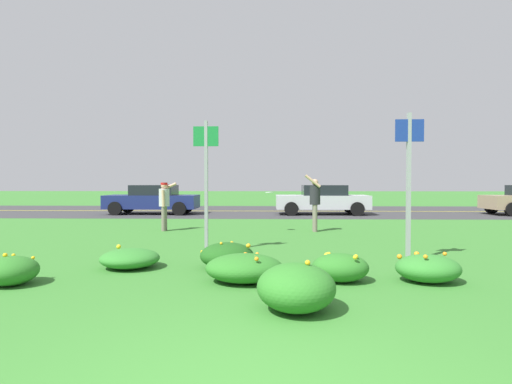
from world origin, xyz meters
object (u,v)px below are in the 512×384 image
at_px(person_thrower_red_cap_gray_shirt, 164,201).
at_px(car_navy_center_right, 153,199).
at_px(car_silver_center_left, 322,199).
at_px(sign_post_near_path, 206,174).
at_px(person_catcher_dark_shirt, 315,200).
at_px(frisbee_white, 270,192).
at_px(sign_post_by_roadside, 409,173).

distance_m(person_thrower_red_cap_gray_shirt, car_navy_center_right, 7.42).
bearing_deg(car_silver_center_left, sign_post_near_path, -109.89).
bearing_deg(car_silver_center_left, person_thrower_red_cap_gray_shirt, -130.80).
distance_m(person_catcher_dark_shirt, frisbee_white, 1.50).
bearing_deg(sign_post_by_roadside, person_thrower_red_cap_gray_shirt, 140.96).
bearing_deg(person_thrower_red_cap_gray_shirt, person_catcher_dark_shirt, -0.28).
height_order(person_thrower_red_cap_gray_shirt, car_navy_center_right, person_thrower_red_cap_gray_shirt).
height_order(sign_post_near_path, sign_post_by_roadside, sign_post_by_roadside).
relative_size(sign_post_near_path, car_navy_center_right, 0.66).
xyz_separation_m(sign_post_near_path, person_catcher_dark_shirt, (2.89, 4.13, -0.76)).
height_order(sign_post_by_roadside, person_thrower_red_cap_gray_shirt, sign_post_by_roadside).
bearing_deg(frisbee_white, sign_post_by_roadside, -60.08).
bearing_deg(frisbee_white, car_navy_center_right, 128.82).
distance_m(person_thrower_red_cap_gray_shirt, person_catcher_dark_shirt, 4.90).
height_order(person_thrower_red_cap_gray_shirt, frisbee_white, person_thrower_red_cap_gray_shirt).
bearing_deg(person_thrower_red_cap_gray_shirt, car_navy_center_right, 108.81).
relative_size(sign_post_by_roadside, person_catcher_dark_shirt, 1.61).
xyz_separation_m(frisbee_white, car_silver_center_left, (2.62, 7.25, -0.53)).
bearing_deg(person_catcher_dark_shirt, car_silver_center_left, 80.68).
relative_size(sign_post_by_roadside, car_silver_center_left, 0.66).
distance_m(sign_post_by_roadside, person_thrower_red_cap_gray_shirt, 8.03).
bearing_deg(person_thrower_red_cap_gray_shirt, sign_post_by_roadside, -39.04).
bearing_deg(car_silver_center_left, car_navy_center_right, 180.00).
relative_size(sign_post_near_path, car_silver_center_left, 0.66).
xyz_separation_m(sign_post_near_path, frisbee_white, (1.42, 3.92, -0.51)).
xyz_separation_m(sign_post_near_path, car_silver_center_left, (4.04, 11.17, -1.04)).
relative_size(person_thrower_red_cap_gray_shirt, car_silver_center_left, 0.35).
xyz_separation_m(person_thrower_red_cap_gray_shirt, person_catcher_dark_shirt, (4.90, -0.02, 0.06)).
relative_size(sign_post_by_roadside, person_thrower_red_cap_gray_shirt, 1.87).
bearing_deg(person_thrower_red_cap_gray_shirt, frisbee_white, -3.84).
distance_m(sign_post_near_path, sign_post_by_roadside, 4.28).
distance_m(sign_post_near_path, person_thrower_red_cap_gray_shirt, 4.69).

